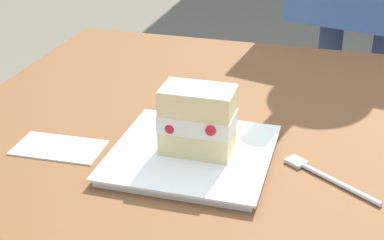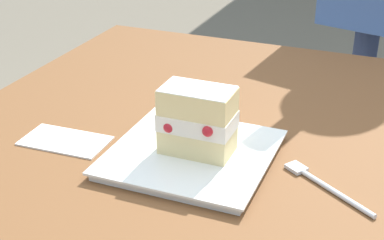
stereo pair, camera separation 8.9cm
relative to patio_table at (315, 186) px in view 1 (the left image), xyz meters
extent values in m
cylinder|color=brown|center=(0.61, -0.40, -0.30)|extent=(0.07, 0.07, 0.74)
cube|color=brown|center=(0.00, 0.00, 0.09)|extent=(1.34, 0.93, 0.04)
cube|color=white|center=(0.19, 0.14, 0.11)|extent=(0.24, 0.24, 0.01)
cube|color=white|center=(0.19, 0.14, 0.12)|extent=(0.25, 0.25, 0.00)
cube|color=#EAD18C|center=(0.19, 0.14, 0.14)|extent=(0.11, 0.07, 0.04)
cube|color=white|center=(0.19, 0.14, 0.18)|extent=(0.12, 0.07, 0.03)
sphere|color=#B21923|center=(0.22, 0.17, 0.17)|extent=(0.02, 0.02, 0.02)
sphere|color=#B21923|center=(0.16, 0.18, 0.18)|extent=(0.02, 0.02, 0.02)
cube|color=#EAD18C|center=(0.19, 0.14, 0.21)|extent=(0.11, 0.07, 0.04)
cube|color=white|center=(0.19, 0.14, 0.23)|extent=(0.11, 0.06, 0.00)
cylinder|color=silver|center=(-0.04, 0.16, 0.11)|extent=(0.12, 0.09, 0.01)
cube|color=silver|center=(0.03, 0.11, 0.11)|extent=(0.04, 0.04, 0.01)
cube|color=white|center=(0.42, 0.17, 0.11)|extent=(0.15, 0.09, 0.00)
cylinder|color=navy|center=(0.02, -0.78, -0.29)|extent=(0.07, 0.07, 0.77)
cylinder|color=navy|center=(-0.13, -0.73, -0.29)|extent=(0.07, 0.07, 0.77)
camera|label=1|loc=(-0.02, 0.91, 0.57)|focal=53.27mm
camera|label=2|loc=(-0.11, 0.88, 0.57)|focal=53.27mm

